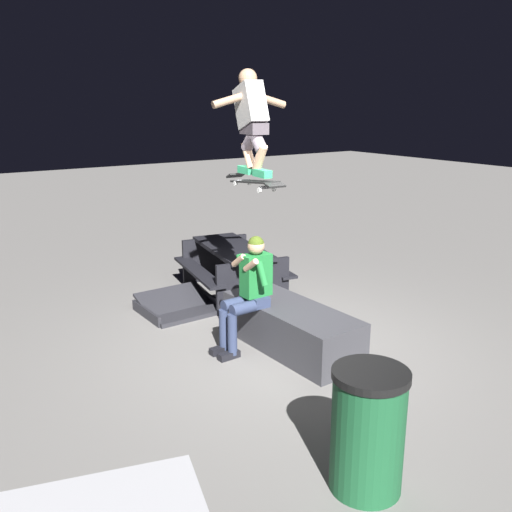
# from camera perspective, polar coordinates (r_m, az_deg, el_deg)

# --- Properties ---
(ground_plane) EXTENTS (40.00, 40.00, 0.00)m
(ground_plane) POSITION_cam_1_polar(r_m,az_deg,el_deg) (6.82, 2.68, -9.30)
(ground_plane) COLOR slate
(ledge_box_main) EXTENTS (1.87, 0.77, 0.53)m
(ledge_box_main) POSITION_cam_1_polar(r_m,az_deg,el_deg) (6.70, 3.58, -7.28)
(ledge_box_main) COLOR #38383D
(ledge_box_main) RESTS_ON ground
(person_sitting_on_ledge) EXTENTS (0.59, 0.76, 1.37)m
(person_sitting_on_ledge) POSITION_cam_1_polar(r_m,az_deg,el_deg) (6.50, -0.78, -3.23)
(person_sitting_on_ledge) COLOR #2D3856
(person_sitting_on_ledge) RESTS_ON ground
(skateboard) EXTENTS (1.03, 0.29, 0.13)m
(skateboard) POSITION_cam_1_polar(r_m,az_deg,el_deg) (6.20, -0.19, 7.56)
(skateboard) COLOR black
(skater_airborne) EXTENTS (0.63, 0.89, 1.12)m
(skater_airborne) POSITION_cam_1_polar(r_m,az_deg,el_deg) (6.19, -0.45, 13.93)
(skater_airborne) COLOR #2D9E66
(kicker_ramp) EXTENTS (0.95, 1.05, 0.31)m
(kicker_ramp) POSITION_cam_1_polar(r_m,az_deg,el_deg) (8.00, -7.84, -5.20)
(kicker_ramp) COLOR #28282D
(kicker_ramp) RESTS_ON ground
(picnic_table_back) EXTENTS (1.90, 1.61, 0.75)m
(picnic_table_back) POSITION_cam_1_polar(r_m,az_deg,el_deg) (8.49, -2.40, -0.64)
(picnic_table_back) COLOR black
(picnic_table_back) RESTS_ON ground
(trash_bin) EXTENTS (0.58, 0.58, 0.98)m
(trash_bin) POSITION_cam_1_polar(r_m,az_deg,el_deg) (4.44, 11.31, -16.99)
(trash_bin) COLOR #19512D
(trash_bin) RESTS_ON ground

